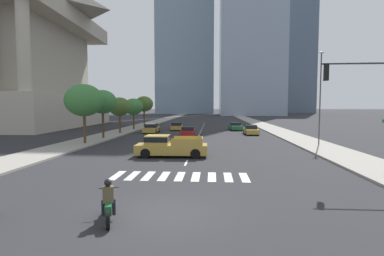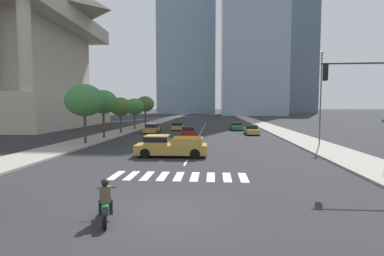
% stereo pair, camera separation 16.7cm
% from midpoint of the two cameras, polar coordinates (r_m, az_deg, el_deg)
% --- Properties ---
extents(ground_plane, '(800.00, 800.00, 0.00)m').
position_cam_midpoint_polar(ground_plane, '(11.47, -6.06, -15.94)').
color(ground_plane, '#28282B').
extents(sidewalk_east, '(4.00, 260.00, 0.15)m').
position_cam_midpoint_polar(sidewalk_east, '(42.05, 17.94, -1.29)').
color(sidewalk_east, gray).
rests_on(sidewalk_east, ground).
extents(sidewalk_west, '(4.00, 260.00, 0.15)m').
position_cam_midpoint_polar(sidewalk_west, '(43.12, -15.03, -1.10)').
color(sidewalk_west, gray).
rests_on(sidewalk_west, ground).
extents(crosswalk_near, '(7.65, 2.24, 0.01)m').
position_cam_midpoint_polar(crosswalk_near, '(17.03, -2.61, -9.19)').
color(crosswalk_near, silver).
rests_on(crosswalk_near, ground).
extents(lane_divider_center, '(0.14, 50.00, 0.01)m').
position_cam_midpoint_polar(lane_divider_center, '(44.67, 1.47, -0.87)').
color(lane_divider_center, silver).
rests_on(lane_divider_center, ground).
extents(motorcycle_trailing, '(0.92, 1.99, 1.49)m').
position_cam_midpoint_polar(motorcycle_trailing, '(10.97, -16.08, -13.81)').
color(motorcycle_trailing, black).
rests_on(motorcycle_trailing, ground).
extents(pickup_truck, '(5.58, 2.16, 1.67)m').
position_cam_midpoint_polar(pickup_truck, '(23.47, -4.77, -3.49)').
color(pickup_truck, '#B28E38').
rests_on(pickup_truck, ground).
extents(sedan_gold_0, '(2.02, 4.77, 1.35)m').
position_cam_midpoint_polar(sedan_gold_0, '(44.80, -7.85, -0.10)').
color(sedan_gold_0, '#B28E38').
rests_on(sedan_gold_0, ground).
extents(sedan_gold_1, '(1.80, 4.35, 1.29)m').
position_cam_midpoint_polar(sedan_gold_1, '(42.59, 11.06, -0.40)').
color(sedan_gold_1, '#B28E38').
rests_on(sedan_gold_1, ground).
extents(sedan_gold_2, '(2.09, 4.54, 1.28)m').
position_cam_midpoint_polar(sedan_gold_2, '(49.49, -3.04, 0.30)').
color(sedan_gold_2, '#B28E38').
rests_on(sedan_gold_2, ground).
extents(sedan_red_3, '(2.05, 4.58, 1.23)m').
position_cam_midpoint_polar(sedan_red_3, '(39.78, -0.92, -0.67)').
color(sedan_red_3, maroon).
rests_on(sedan_red_3, ground).
extents(sedan_green_4, '(2.13, 4.37, 1.29)m').
position_cam_midpoint_polar(sedan_green_4, '(49.59, 8.17, 0.28)').
color(sedan_green_4, '#1E6038').
rests_on(sedan_green_4, ground).
extents(traffic_signal_near, '(3.86, 0.28, 6.46)m').
position_cam_midpoint_polar(traffic_signal_near, '(18.46, 29.97, 5.34)').
color(traffic_signal_near, '#333335').
rests_on(traffic_signal_near, sidewalk_east).
extents(street_lamp_east, '(0.50, 0.24, 9.11)m').
position_cam_midpoint_polar(street_lamp_east, '(32.11, 23.14, 6.31)').
color(street_lamp_east, '#3F3F42').
rests_on(street_lamp_east, sidewalk_east).
extents(street_tree_nearest, '(3.87, 3.87, 6.04)m').
position_cam_midpoint_polar(street_tree_nearest, '(32.55, -20.06, 4.97)').
color(street_tree_nearest, '#4C3823').
rests_on(street_tree_nearest, sidewalk_west).
extents(street_tree_second, '(3.32, 3.32, 5.72)m').
position_cam_midpoint_polar(street_tree_second, '(37.35, -16.82, 4.77)').
color(street_tree_second, '#4C3823').
rests_on(street_tree_second, sidewalk_west).
extents(street_tree_third, '(3.08, 3.08, 5.03)m').
position_cam_midpoint_polar(street_tree_third, '(43.52, -13.76, 3.95)').
color(street_tree_third, '#4C3823').
rests_on(street_tree_third, sidewalk_west).
extents(street_tree_fourth, '(3.21, 3.21, 5.07)m').
position_cam_midpoint_polar(street_tree_fourth, '(50.67, -11.20, 3.99)').
color(street_tree_fourth, '#4C3823').
rests_on(street_tree_fourth, sidewalk_west).
extents(street_tree_fifth, '(3.47, 3.47, 5.69)m').
position_cam_midpoint_polar(street_tree_fifth, '(58.19, -9.21, 4.54)').
color(street_tree_fifth, '#4C3823').
rests_on(street_tree_fifth, sidewalk_west).
extents(office_tower_left_skyline, '(28.75, 22.28, 106.00)m').
position_cam_midpoint_polar(office_tower_left_skyline, '(163.24, -1.20, 19.87)').
color(office_tower_left_skyline, '#7A93A8').
rests_on(office_tower_left_skyline, ground).
extents(office_tower_right_skyline, '(20.42, 29.23, 109.44)m').
position_cam_midpoint_polar(office_tower_right_skyline, '(197.55, 18.67, 17.02)').
color(office_tower_right_skyline, slate).
rests_on(office_tower_right_skyline, ground).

